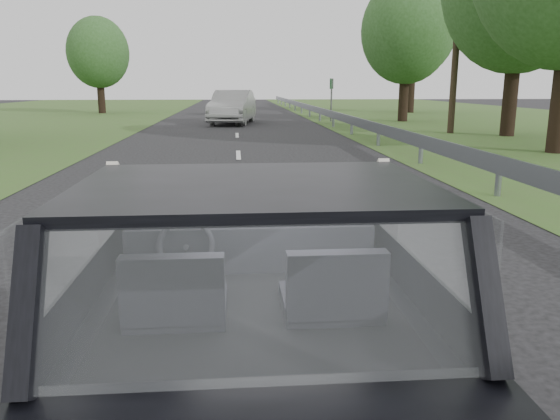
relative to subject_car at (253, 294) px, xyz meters
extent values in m
plane|color=#343438|center=(0.00, 0.00, -0.72)|extent=(140.00, 140.00, 0.00)
cube|color=black|center=(0.00, 0.00, 0.00)|extent=(1.80, 4.00, 1.45)
cube|color=black|center=(0.00, 0.62, 0.12)|extent=(1.58, 0.45, 0.30)
cube|color=black|center=(-0.40, -0.29, 0.16)|extent=(0.50, 0.72, 0.42)
cube|color=black|center=(0.40, -0.29, 0.16)|extent=(0.50, 0.72, 0.42)
torus|color=black|center=(-0.40, 0.33, 0.20)|extent=(0.36, 0.36, 0.04)
ellipsoid|color=gray|center=(0.11, 0.65, 0.37)|extent=(0.65, 0.29, 0.28)
cube|color=gray|center=(4.30, 10.00, -0.15)|extent=(0.05, 90.00, 0.32)
imported|color=#B2B2B2|center=(-0.18, 24.53, 0.09)|extent=(2.71, 5.21, 1.63)
cube|color=#13401E|center=(4.95, 25.63, 0.37)|extent=(0.38, 0.86, 2.20)
cylinder|color=#3F3221|center=(8.48, 18.33, 3.20)|extent=(0.29, 0.29, 7.85)
camera|label=1|loc=(-0.09, -2.90, 1.16)|focal=35.00mm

